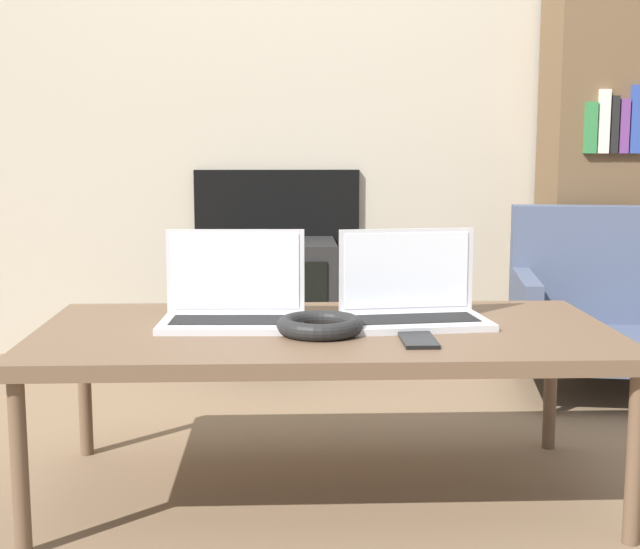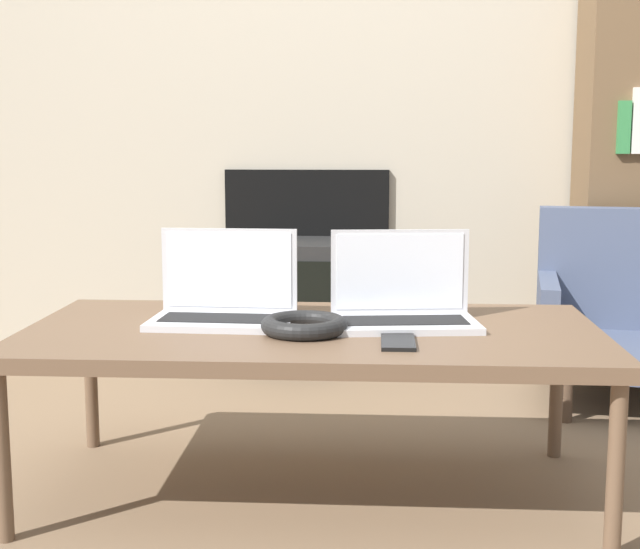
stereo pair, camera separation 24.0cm
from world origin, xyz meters
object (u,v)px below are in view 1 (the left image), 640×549
at_px(laptop_right, 412,301).
at_px(headphones, 320,325).
at_px(phone, 418,340).
at_px(tv, 277,303).
at_px(laptop_left, 234,303).
at_px(armchair, 606,306).

relative_size(laptop_right, headphones, 1.81).
bearing_deg(phone, headphones, 155.81).
bearing_deg(headphones, laptop_right, 28.06).
bearing_deg(tv, laptop_right, -74.35).
bearing_deg(laptop_left, tv, 87.68).
bearing_deg(tv, headphones, -85.27).
bearing_deg(tv, phone, -77.28).
distance_m(headphones, tv, 1.36).
xyz_separation_m(tv, armchair, (1.14, -0.36, 0.05)).
relative_size(laptop_left, laptop_right, 0.96).
xyz_separation_m(headphones, armchair, (1.03, 0.98, -0.15)).
xyz_separation_m(laptop_left, headphones, (0.21, -0.12, -0.03)).
bearing_deg(phone, laptop_right, 85.56).
height_order(laptop_left, armchair, laptop_left).
distance_m(headphones, phone, 0.24).
relative_size(laptop_right, phone, 2.47).
relative_size(phone, armchair, 0.21).
xyz_separation_m(laptop_left, phone, (0.42, -0.22, -0.05)).
bearing_deg(armchair, headphones, -127.39).
bearing_deg(laptop_right, phone, -100.96).
distance_m(phone, tv, 1.49).
bearing_deg(tv, laptop_left, -94.42).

